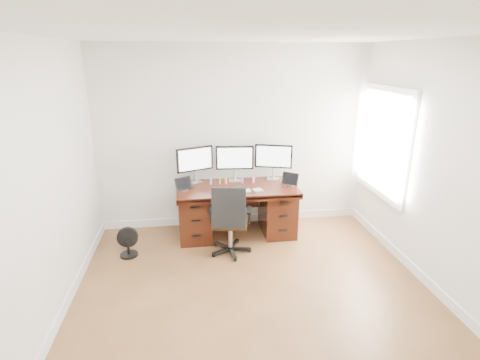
{
  "coord_description": "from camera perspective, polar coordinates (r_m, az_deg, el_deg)",
  "views": [
    {
      "loc": [
        -0.64,
        -3.17,
        2.53
      ],
      "look_at": [
        0.0,
        1.5,
        0.95
      ],
      "focal_mm": 28.0,
      "sensor_mm": 36.0,
      "label": 1
    }
  ],
  "objects": [
    {
      "name": "monitor_right",
      "position": [
        5.57,
        5.13,
        3.43
      ],
      "size": [
        0.54,
        0.2,
        0.53
      ],
      "rotation": [
        0.0,
        0.0,
        -0.3
      ],
      "color": "silver",
      "rests_on": "desk"
    },
    {
      "name": "figurine_brown",
      "position": [
        5.42,
        -3.12,
        -0.14
      ],
      "size": [
        0.03,
        0.03,
        0.09
      ],
      "color": "olive",
      "rests_on": "desk"
    },
    {
      "name": "phone",
      "position": [
        5.27,
        -0.55,
        -1.16
      ],
      "size": [
        0.16,
        0.11,
        0.01
      ],
      "primitive_type": "cube",
      "rotation": [
        0.0,
        0.0,
        0.27
      ],
      "color": "black",
      "rests_on": "desk"
    },
    {
      "name": "office_chair",
      "position": [
        4.97,
        -1.55,
        -7.85
      ],
      "size": [
        0.61,
        0.61,
        0.98
      ],
      "rotation": [
        0.0,
        0.0,
        -0.19
      ],
      "color": "black",
      "rests_on": "ground"
    },
    {
      "name": "desk",
      "position": [
        5.47,
        -0.47,
        -4.35
      ],
      "size": [
        1.7,
        0.8,
        0.75
      ],
      "color": "#39150B",
      "rests_on": "ground"
    },
    {
      "name": "figurine_blue",
      "position": [
        5.41,
        -4.47,
        -0.2
      ],
      "size": [
        0.03,
        0.03,
        0.09
      ],
      "color": "#6CB6E8",
      "rests_on": "desk"
    },
    {
      "name": "figurine_orange",
      "position": [
        5.43,
        -2.15,
        -0.09
      ],
      "size": [
        0.03,
        0.03,
        0.09
      ],
      "color": "#ED9442",
      "rests_on": "desk"
    },
    {
      "name": "keyboard",
      "position": [
        5.13,
        0.19,
        -1.66
      ],
      "size": [
        0.26,
        0.12,
        0.01
      ],
      "primitive_type": "cube",
      "rotation": [
        0.0,
        0.0,
        0.04
      ],
      "color": "silver",
      "rests_on": "desk"
    },
    {
      "name": "tablet_left",
      "position": [
        5.2,
        -8.6,
        -0.69
      ],
      "size": [
        0.24,
        0.17,
        0.19
      ],
      "rotation": [
        0.0,
        0.0,
        0.5
      ],
      "color": "silver",
      "rests_on": "desk"
    },
    {
      "name": "trackpad",
      "position": [
        5.19,
        2.73,
        -1.49
      ],
      "size": [
        0.15,
        0.15,
        0.01
      ],
      "primitive_type": "cube",
      "rotation": [
        0.0,
        0.0,
        0.3
      ],
      "color": "silver",
      "rests_on": "desk"
    },
    {
      "name": "right_wall",
      "position": [
        4.37,
        29.77,
        0.39
      ],
      "size": [
        0.1,
        4.5,
        2.7
      ],
      "color": "white",
      "rests_on": "ground"
    },
    {
      "name": "tablet_right",
      "position": [
        5.39,
        7.67,
        0.03
      ],
      "size": [
        0.23,
        0.2,
        0.19
      ],
      "rotation": [
        0.0,
        0.0,
        -0.64
      ],
      "color": "silver",
      "rests_on": "desk"
    },
    {
      "name": "floor_fan",
      "position": [
        5.18,
        -16.72,
        -9.13
      ],
      "size": [
        0.27,
        0.23,
        0.4
      ],
      "rotation": [
        0.0,
        0.0,
        0.05
      ],
      "color": "black",
      "rests_on": "ground"
    },
    {
      "name": "monitor_center",
      "position": [
        5.47,
        -0.81,
        3.23
      ],
      "size": [
        0.55,
        0.16,
        0.53
      ],
      "rotation": [
        0.0,
        0.0,
        -0.09
      ],
      "color": "silver",
      "rests_on": "desk"
    },
    {
      "name": "drawing_tablet",
      "position": [
        5.14,
        -2.54,
        -1.69
      ],
      "size": [
        0.23,
        0.16,
        0.01
      ],
      "primitive_type": "cube",
      "rotation": [
        0.0,
        0.0,
        0.12
      ],
      "color": "black",
      "rests_on": "desk"
    },
    {
      "name": "figurine_purple",
      "position": [
        5.45,
        0.34,
        0.01
      ],
      "size": [
        0.03,
        0.03,
        0.09
      ],
      "color": "#A15FDE",
      "rests_on": "desk"
    },
    {
      "name": "ground",
      "position": [
        4.11,
        3.02,
        -19.55
      ],
      "size": [
        4.5,
        4.5,
        0.0
      ],
      "primitive_type": "plane",
      "color": "brown",
      "rests_on": "ground"
    },
    {
      "name": "monitor_left",
      "position": [
        5.43,
        -6.89,
        2.99
      ],
      "size": [
        0.52,
        0.24,
        0.53
      ],
      "rotation": [
        0.0,
        0.0,
        0.39
      ],
      "color": "silver",
      "rests_on": "desk"
    },
    {
      "name": "figurine_pink",
      "position": [
        5.48,
        2.06,
        0.09
      ],
      "size": [
        0.03,
        0.03,
        0.09
      ],
      "color": "pink",
      "rests_on": "desk"
    },
    {
      "name": "back_wall",
      "position": [
        5.58,
        -1.05,
        6.33
      ],
      "size": [
        4.0,
        0.1,
        2.7
      ],
      "primitive_type": "cube",
      "color": "white",
      "rests_on": "ground"
    }
  ]
}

